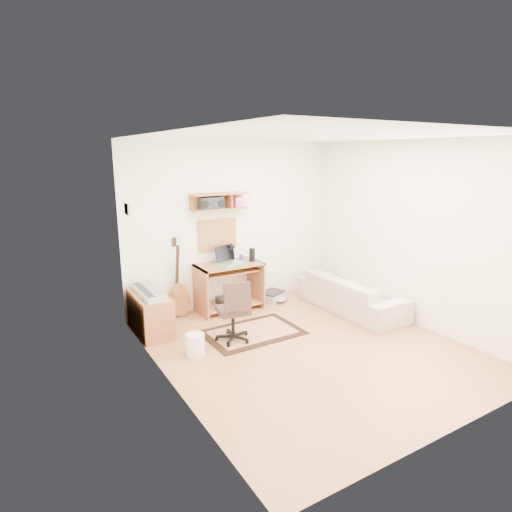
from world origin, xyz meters
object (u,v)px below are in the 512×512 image
cabinet (150,313)px  sofa (351,288)px  desk (229,287)px  printer (272,296)px  task_chair (233,310)px

cabinet → sofa: size_ratio=0.48×
desk → cabinet: bearing=-170.2°
printer → cabinet: bearing=161.8°
desk → sofa: (1.62, -1.01, -0.01)m
cabinet → printer: bearing=6.2°
desk → cabinet: size_ratio=1.11×
task_chair → cabinet: bearing=143.9°
task_chair → desk: bearing=73.2°
sofa → printer: bearing=38.6°
printer → sofa: (0.81, -1.01, 0.28)m
printer → sofa: bearing=-75.7°
task_chair → sofa: task_chair is taller
task_chair → printer: (1.30, 1.06, -0.34)m
task_chair → printer: size_ratio=2.16×
sofa → task_chair: bearing=91.4°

